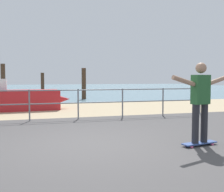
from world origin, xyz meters
The scene contains 10 objects.
ground_plane centered at (0.00, -1.00, 0.00)m, with size 24.00×10.00×0.04m, color #474444.
beach_strip centered at (0.00, 7.00, 0.00)m, with size 24.00×6.00×0.04m, color tan.
sea_surface centered at (0.00, 35.00, 0.00)m, with size 72.00×50.00×0.04m, color slate.
railing_fence centered at (-1.24, 3.60, 0.70)m, with size 12.83×0.05×1.05m.
sailboat centered at (-2.07, 6.96, 0.52)m, with size 5.02×1.72×4.68m.
skateboard centered at (2.20, -0.74, 0.07)m, with size 0.82×0.33×0.08m.
skateboarder centered at (2.20, -0.74, 1.02)m, with size 1.44×0.33×1.65m.
groyne_post_1 centered at (-3.08, 13.84, 1.20)m, with size 0.29×0.29×2.40m, color #422D1E.
groyne_post_2 centered at (-0.45, 16.40, 0.93)m, with size 0.26×0.26×1.86m, color #422D1E.
groyne_post_3 centered at (2.17, 12.66, 1.06)m, with size 0.30×0.30×2.12m, color #422D1E.
Camera 1 is at (-1.07, -5.54, 1.41)m, focal length 43.24 mm.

